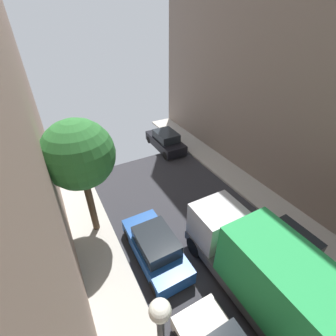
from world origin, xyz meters
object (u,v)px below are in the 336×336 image
object	(u,v)px
parked_car_left_4	(155,247)
delivery_truck	(261,269)
parked_car_right_2	(287,246)
parked_car_right_3	(166,141)
street_tree_2	(79,155)
potted_plant_3	(57,162)

from	to	relation	value
parked_car_left_4	delivery_truck	world-z (taller)	delivery_truck
parked_car_left_4	parked_car_right_2	world-z (taller)	same
delivery_truck	parked_car_right_3	bearing A→B (deg)	77.94
delivery_truck	parked_car_left_4	bearing A→B (deg)	127.76
parked_car_right_3	street_tree_2	xyz separation A→B (m)	(-7.43, -6.11, 3.93)
street_tree_2	parked_car_left_4	bearing A→B (deg)	-56.17
parked_car_left_4	street_tree_2	bearing A→B (deg)	123.83
parked_car_left_4	delivery_truck	bearing A→B (deg)	-52.24
parked_car_right_2	delivery_truck	bearing A→B (deg)	-166.47
parked_car_right_2	potted_plant_3	world-z (taller)	parked_car_right_2
parked_car_right_3	street_tree_2	world-z (taller)	street_tree_2
delivery_truck	potted_plant_3	xyz separation A→B (m)	(-5.77, 13.61, -1.14)
potted_plant_3	parked_car_right_2	bearing A→B (deg)	-56.83
street_tree_2	parked_car_right_2	bearing A→B (deg)	-38.31
parked_car_left_4	parked_car_right_3	world-z (taller)	same
parked_car_right_2	parked_car_right_3	world-z (taller)	same
parked_car_right_2	delivery_truck	world-z (taller)	delivery_truck
parked_car_left_4	street_tree_2	world-z (taller)	street_tree_2
parked_car_left_4	parked_car_right_3	bearing A→B (deg)	59.44
delivery_truck	potted_plant_3	world-z (taller)	delivery_truck
street_tree_2	potted_plant_3	distance (m)	8.20
parked_car_right_2	delivery_truck	xyz separation A→B (m)	(-2.70, -0.65, 1.07)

